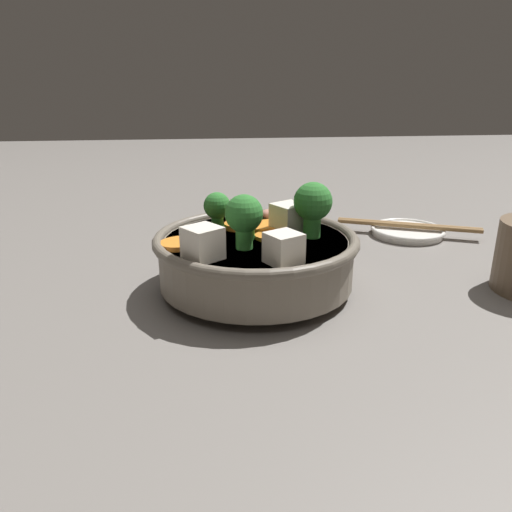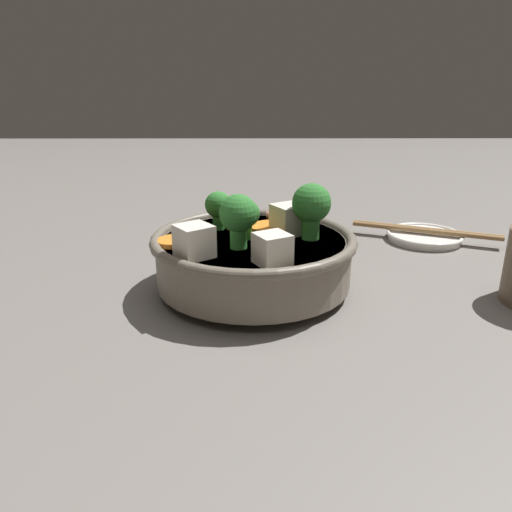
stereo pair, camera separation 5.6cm
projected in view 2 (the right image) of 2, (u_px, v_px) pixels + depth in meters
The scene contains 5 objects.
ground_plane at pixel (256, 289), 0.58m from camera, with size 3.00×3.00×0.00m, color slate.
stirfry_bowl at pixel (256, 253), 0.56m from camera, with size 0.23×0.23×0.12m.
side_saucer at pixel (426, 236), 0.75m from camera, with size 0.11×0.11×0.01m.
napkin at pixel (254, 237), 0.76m from camera, with size 0.13×0.11×0.00m.
chopsticks_pair at pixel (427, 230), 0.74m from camera, with size 0.10×0.20×0.01m.
Camera 2 is at (0.53, -0.00, 0.23)m, focal length 35.00 mm.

